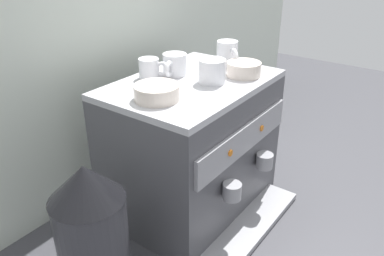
{
  "coord_description": "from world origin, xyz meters",
  "views": [
    {
      "loc": [
        -0.94,
        -0.68,
        0.88
      ],
      "look_at": [
        0.0,
        0.0,
        0.3
      ],
      "focal_mm": 36.69,
      "sensor_mm": 36.0,
      "label": 1
    }
  ],
  "objects_px": {
    "ceramic_cup_0": "(228,54)",
    "ceramic_cup_2": "(212,71)",
    "ceramic_cup_1": "(174,65)",
    "coffee_grinder": "(92,233)",
    "ceramic_bowl_0": "(157,93)",
    "milk_pitcher": "(254,138)",
    "espresso_machine": "(193,147)",
    "ceramic_bowl_1": "(244,69)",
    "ceramic_cup_3": "(150,68)"
  },
  "relations": [
    {
      "from": "ceramic_cup_0",
      "to": "coffee_grinder",
      "type": "xyz_separation_m",
      "value": [
        -0.67,
        -0.03,
        -0.3
      ]
    },
    {
      "from": "ceramic_bowl_1",
      "to": "espresso_machine",
      "type": "bearing_deg",
      "value": 144.58
    },
    {
      "from": "ceramic_bowl_0",
      "to": "ceramic_bowl_1",
      "type": "relative_size",
      "value": 1.15
    },
    {
      "from": "espresso_machine",
      "to": "ceramic_cup_3",
      "type": "relative_size",
      "value": 5.97
    },
    {
      "from": "ceramic_bowl_1",
      "to": "milk_pitcher",
      "type": "relative_size",
      "value": 0.69
    },
    {
      "from": "coffee_grinder",
      "to": "ceramic_cup_0",
      "type": "bearing_deg",
      "value": 2.15
    },
    {
      "from": "espresso_machine",
      "to": "milk_pitcher",
      "type": "height_order",
      "value": "espresso_machine"
    },
    {
      "from": "ceramic_cup_0",
      "to": "ceramic_cup_3",
      "type": "height_order",
      "value": "ceramic_cup_0"
    },
    {
      "from": "ceramic_bowl_1",
      "to": "coffee_grinder",
      "type": "distance_m",
      "value": 0.67
    },
    {
      "from": "ceramic_cup_0",
      "to": "coffee_grinder",
      "type": "distance_m",
      "value": 0.74
    },
    {
      "from": "ceramic_cup_0",
      "to": "milk_pitcher",
      "type": "bearing_deg",
      "value": -2.12
    },
    {
      "from": "milk_pitcher",
      "to": "ceramic_cup_3",
      "type": "bearing_deg",
      "value": 164.26
    },
    {
      "from": "ceramic_cup_3",
      "to": "coffee_grinder",
      "type": "relative_size",
      "value": 0.23
    },
    {
      "from": "ceramic_cup_1",
      "to": "coffee_grinder",
      "type": "xyz_separation_m",
      "value": [
        -0.48,
        -0.11,
        -0.29
      ]
    },
    {
      "from": "ceramic_cup_0",
      "to": "ceramic_cup_2",
      "type": "relative_size",
      "value": 0.88
    },
    {
      "from": "ceramic_cup_0",
      "to": "coffee_grinder",
      "type": "bearing_deg",
      "value": -177.85
    },
    {
      "from": "ceramic_bowl_1",
      "to": "milk_pitcher",
      "type": "height_order",
      "value": "ceramic_bowl_1"
    },
    {
      "from": "ceramic_cup_1",
      "to": "coffee_grinder",
      "type": "distance_m",
      "value": 0.58
    },
    {
      "from": "ceramic_cup_3",
      "to": "ceramic_bowl_1",
      "type": "relative_size",
      "value": 0.84
    },
    {
      "from": "ceramic_cup_3",
      "to": "ceramic_bowl_0",
      "type": "bearing_deg",
      "value": -132.95
    },
    {
      "from": "milk_pitcher",
      "to": "ceramic_cup_0",
      "type": "bearing_deg",
      "value": 177.88
    },
    {
      "from": "ceramic_cup_3",
      "to": "ceramic_bowl_1",
      "type": "height_order",
      "value": "ceramic_cup_3"
    },
    {
      "from": "espresso_machine",
      "to": "ceramic_cup_2",
      "type": "height_order",
      "value": "ceramic_cup_2"
    },
    {
      "from": "espresso_machine",
      "to": "ceramic_cup_0",
      "type": "distance_m",
      "value": 0.34
    },
    {
      "from": "ceramic_cup_0",
      "to": "ceramic_bowl_1",
      "type": "height_order",
      "value": "ceramic_cup_0"
    },
    {
      "from": "ceramic_bowl_0",
      "to": "milk_pitcher",
      "type": "distance_m",
      "value": 0.73
    },
    {
      "from": "espresso_machine",
      "to": "ceramic_bowl_1",
      "type": "height_order",
      "value": "ceramic_bowl_1"
    },
    {
      "from": "ceramic_bowl_0",
      "to": "milk_pitcher",
      "type": "relative_size",
      "value": 0.8
    },
    {
      "from": "ceramic_bowl_1",
      "to": "milk_pitcher",
      "type": "distance_m",
      "value": 0.51
    },
    {
      "from": "ceramic_cup_2",
      "to": "milk_pitcher",
      "type": "bearing_deg",
      "value": 5.57
    },
    {
      "from": "ceramic_bowl_0",
      "to": "ceramic_cup_3",
      "type": "bearing_deg",
      "value": 47.05
    },
    {
      "from": "ceramic_bowl_1",
      "to": "coffee_grinder",
      "type": "height_order",
      "value": "ceramic_bowl_1"
    },
    {
      "from": "ceramic_cup_3",
      "to": "ceramic_bowl_1",
      "type": "distance_m",
      "value": 0.3
    },
    {
      "from": "ceramic_cup_3",
      "to": "ceramic_bowl_0",
      "type": "xyz_separation_m",
      "value": [
        -0.12,
        -0.13,
        -0.01
      ]
    },
    {
      "from": "espresso_machine",
      "to": "milk_pitcher",
      "type": "relative_size",
      "value": 3.47
    },
    {
      "from": "espresso_machine",
      "to": "ceramic_cup_2",
      "type": "xyz_separation_m",
      "value": [
        0.03,
        -0.05,
        0.27
      ]
    },
    {
      "from": "ceramic_cup_2",
      "to": "ceramic_bowl_0",
      "type": "distance_m",
      "value": 0.21
    },
    {
      "from": "ceramic_bowl_1",
      "to": "ceramic_cup_3",
      "type": "bearing_deg",
      "value": 130.53
    },
    {
      "from": "ceramic_cup_3",
      "to": "milk_pitcher",
      "type": "xyz_separation_m",
      "value": [
        0.49,
        -0.14,
        -0.41
      ]
    },
    {
      "from": "ceramic_cup_2",
      "to": "ceramic_bowl_1",
      "type": "distance_m",
      "value": 0.12
    },
    {
      "from": "espresso_machine",
      "to": "ceramic_cup_1",
      "type": "relative_size",
      "value": 4.87
    },
    {
      "from": "ceramic_bowl_1",
      "to": "coffee_grinder",
      "type": "bearing_deg",
      "value": 173.26
    },
    {
      "from": "ceramic_cup_1",
      "to": "milk_pitcher",
      "type": "height_order",
      "value": "ceramic_cup_1"
    },
    {
      "from": "ceramic_cup_2",
      "to": "ceramic_cup_3",
      "type": "xyz_separation_m",
      "value": [
        -0.08,
        0.18,
        -0.0
      ]
    },
    {
      "from": "ceramic_cup_3",
      "to": "milk_pitcher",
      "type": "relative_size",
      "value": 0.58
    },
    {
      "from": "ceramic_cup_3",
      "to": "ceramic_bowl_0",
      "type": "height_order",
      "value": "ceramic_cup_3"
    },
    {
      "from": "ceramic_cup_0",
      "to": "ceramic_bowl_1",
      "type": "distance_m",
      "value": 0.12
    },
    {
      "from": "ceramic_bowl_0",
      "to": "coffee_grinder",
      "type": "bearing_deg",
      "value": -175.6
    },
    {
      "from": "ceramic_bowl_1",
      "to": "ceramic_cup_0",
      "type": "bearing_deg",
      "value": 56.94
    },
    {
      "from": "ceramic_bowl_0",
      "to": "coffee_grinder",
      "type": "relative_size",
      "value": 0.32
    }
  ]
}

